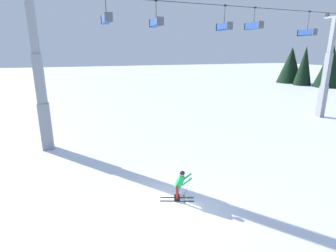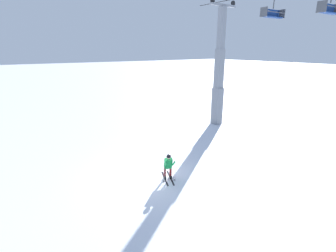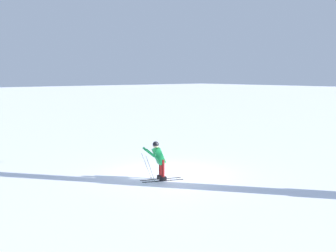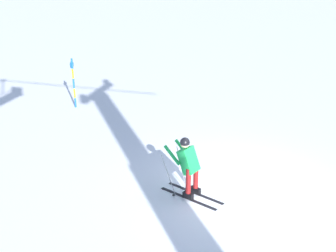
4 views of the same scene
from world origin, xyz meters
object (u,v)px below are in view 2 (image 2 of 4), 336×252
at_px(skier_carving_main, 168,165).
at_px(chairlift_seat_nearest, 272,13).
at_px(lift_tower_near, 219,76).
at_px(chairlift_seat_second, 329,8).

xyz_separation_m(skier_carving_main, chairlift_seat_nearest, (-1.64, 10.24, 8.59)).
xyz_separation_m(lift_tower_near, chairlift_seat_nearest, (4.92, 0.00, 4.88)).
distance_m(skier_carving_main, lift_tower_near, 12.72).
xyz_separation_m(lift_tower_near, chairlift_seat_second, (8.79, 0.00, 4.77)).
relative_size(lift_tower_near, chairlift_seat_nearest, 5.15).
bearing_deg(chairlift_seat_second, chairlift_seat_nearest, 180.00).
distance_m(chairlift_seat_nearest, chairlift_seat_second, 3.87).
bearing_deg(skier_carving_main, chairlift_seat_second, 77.72).
relative_size(skier_carving_main, chairlift_seat_second, 0.87).
relative_size(chairlift_seat_nearest, chairlift_seat_second, 1.08).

